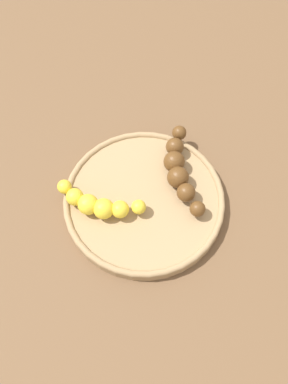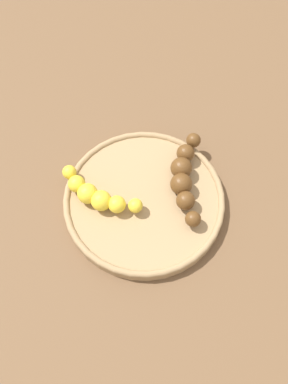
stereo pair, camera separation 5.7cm
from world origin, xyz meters
name	(u,v)px [view 1 (the left image)]	position (x,y,z in m)	size (l,w,h in m)	color
ground_plane	(144,203)	(0.00, 0.00, 0.00)	(2.40, 2.40, 0.00)	brown
fruit_bowl	(144,200)	(0.00, 0.00, 0.01)	(0.25, 0.25, 0.02)	#A08259
banana_yellow	(97,204)	(-0.04, 0.06, 0.03)	(0.05, 0.14, 0.03)	yellow
banana_overripe	(180,169)	(0.06, -0.04, 0.04)	(0.14, 0.09, 0.03)	#593819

